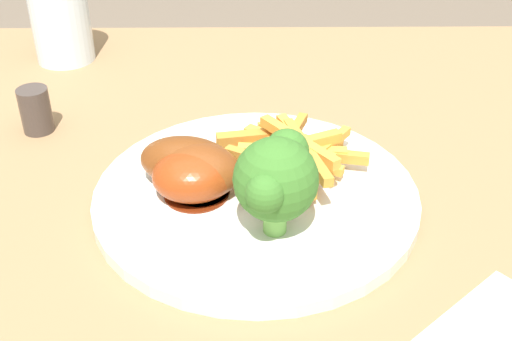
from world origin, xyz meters
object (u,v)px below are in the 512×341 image
at_px(chicken_drumstick_extra, 198,162).
at_px(chicken_drumstick_far, 204,171).
at_px(chicken_drumstick_near, 200,174).
at_px(carrot_fries_pile, 292,151).
at_px(dinner_plate, 256,196).
at_px(pepper_shaker, 36,110).
at_px(broccoli_floret_front, 277,177).
at_px(dining_table, 196,290).
at_px(water_glass, 59,12).

bearing_deg(chicken_drumstick_extra, chicken_drumstick_far, 110.81).
relative_size(chicken_drumstick_near, chicken_drumstick_far, 0.97).
bearing_deg(carrot_fries_pile, dinner_plate, 49.46).
bearing_deg(chicken_drumstick_near, pepper_shaker, -36.94).
distance_m(dinner_plate, carrot_fries_pile, 0.05).
xyz_separation_m(broccoli_floret_front, carrot_fries_pile, (-0.02, -0.09, -0.03)).
height_order(carrot_fries_pile, chicken_drumstick_far, chicken_drumstick_far).
distance_m(dinner_plate, pepper_shaker, 0.25).
height_order(dinner_plate, chicken_drumstick_far, chicken_drumstick_far).
bearing_deg(chicken_drumstick_extra, chicken_drumstick_near, 98.35).
height_order(dining_table, water_glass, water_glass).
height_order(dinner_plate, carrot_fries_pile, carrot_fries_pile).
distance_m(dining_table, chicken_drumstick_extra, 0.14).
height_order(dining_table, chicken_drumstick_far, chicken_drumstick_far).
bearing_deg(chicken_drumstick_extra, broccoli_floret_front, 133.99).
height_order(broccoli_floret_front, chicken_drumstick_far, broccoli_floret_front).
xyz_separation_m(broccoli_floret_front, chicken_drumstick_extra, (0.06, -0.06, -0.03)).
bearing_deg(dinner_plate, chicken_drumstick_extra, -15.14).
bearing_deg(carrot_fries_pile, pepper_shaker, -19.48).
bearing_deg(chicken_drumstick_far, carrot_fries_pile, -153.19).
relative_size(carrot_fries_pile, water_glass, 1.14).
xyz_separation_m(chicken_drumstick_near, water_glass, (0.18, -0.30, 0.03)).
relative_size(chicken_drumstick_far, chicken_drumstick_extra, 0.89).
xyz_separation_m(chicken_drumstick_extra, water_glass, (0.18, -0.28, 0.03)).
xyz_separation_m(carrot_fries_pile, pepper_shaker, (0.24, -0.09, -0.01)).
distance_m(broccoli_floret_front, chicken_drumstick_extra, 0.09).
bearing_deg(dinner_plate, carrot_fries_pile, -130.54).
height_order(carrot_fries_pile, water_glass, water_glass).
bearing_deg(pepper_shaker, dinner_plate, 150.11).
bearing_deg(dining_table, chicken_drumstick_far, 137.91).
height_order(water_glass, pepper_shaker, water_glass).
bearing_deg(pepper_shaker, dining_table, 144.77).
bearing_deg(water_glass, pepper_shaker, 94.00).
xyz_separation_m(dining_table, dinner_plate, (-0.06, 0.01, 0.12)).
xyz_separation_m(chicken_drumstick_far, pepper_shaker, (0.17, -0.12, -0.01)).
distance_m(dinner_plate, chicken_drumstick_far, 0.05).
relative_size(chicken_drumstick_extra, pepper_shaker, 3.04).
relative_size(dining_table, carrot_fries_pile, 8.70).
distance_m(chicken_drumstick_extra, water_glass, 0.33).
bearing_deg(chicken_drumstick_near, chicken_drumstick_extra, -81.65).
xyz_separation_m(dinner_plate, water_glass, (0.23, -0.29, 0.05)).
height_order(dinner_plate, chicken_drumstick_near, chicken_drumstick_near).
relative_size(carrot_fries_pile, chicken_drumstick_far, 1.09).
height_order(broccoli_floret_front, carrot_fries_pile, broccoli_floret_front).
height_order(dinner_plate, broccoli_floret_front, broccoli_floret_front).
bearing_deg(broccoli_floret_front, chicken_drumstick_far, -41.66).
relative_size(broccoli_floret_front, chicken_drumstick_extra, 0.59).
xyz_separation_m(dining_table, chicken_drumstick_extra, (-0.01, -0.00, 0.14)).
height_order(carrot_fries_pile, pepper_shaker, carrot_fries_pile).
bearing_deg(chicken_drumstick_far, chicken_drumstick_near, 46.16).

